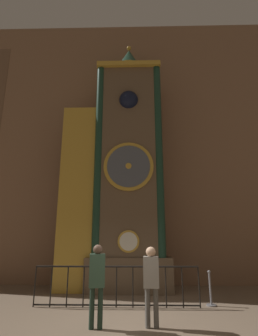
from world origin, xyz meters
TOP-DOWN VIEW (x-y plane):
  - ground_plane at (0.00, 0.00)m, footprint 28.00×28.00m
  - cathedral_back_wall at (-0.09, 5.16)m, footprint 24.00×0.32m
  - clock_tower at (-0.54, 3.95)m, footprint 4.16×1.83m
  - railing_fence at (-0.37, 1.64)m, footprint 4.62×0.05m
  - visitor_near at (-0.68, -0.11)m, footprint 0.37×0.27m
  - visitor_far at (0.51, -0.01)m, footprint 0.36×0.25m
  - stanchion_post at (2.28, 1.87)m, footprint 0.28×0.28m

SIDE VIEW (x-z plane):
  - ground_plane at x=0.00m, z-range 0.00..0.00m
  - stanchion_post at x=2.28m, z-range -0.17..0.76m
  - railing_fence at x=-0.37m, z-range 0.05..1.13m
  - visitor_far at x=0.51m, z-range 0.17..1.82m
  - visitor_near at x=-0.68m, z-range 0.17..1.87m
  - clock_tower at x=-0.54m, z-range -0.82..9.53m
  - cathedral_back_wall at x=-0.09m, z-range -0.01..12.39m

